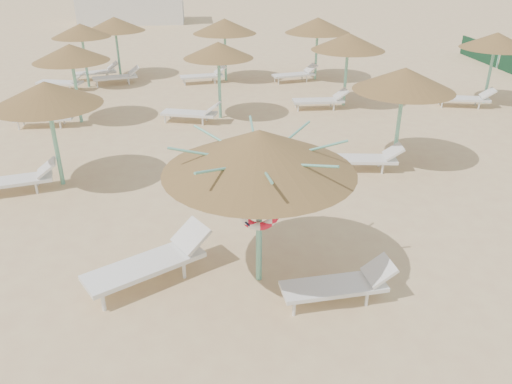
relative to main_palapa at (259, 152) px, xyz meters
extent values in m
plane|color=#D1B77F|center=(-0.01, 0.21, -2.53)|extent=(120.00, 120.00, 0.00)
cylinder|color=#6EBFA4|center=(0.00, 0.00, -1.31)|extent=(0.11, 0.11, 2.44)
cone|color=brown|center=(0.00, 0.00, 0.02)|extent=(3.25, 3.25, 0.73)
cylinder|color=#6EBFA4|center=(0.00, 0.00, -0.24)|extent=(0.20, 0.20, 0.12)
cylinder|color=#6EBFA4|center=(0.75, 0.00, -0.03)|extent=(1.47, 0.04, 0.37)
cylinder|color=#6EBFA4|center=(0.53, 0.53, -0.03)|extent=(1.07, 1.07, 0.37)
cylinder|color=#6EBFA4|center=(0.00, 0.75, -0.03)|extent=(0.04, 1.47, 0.37)
cylinder|color=#6EBFA4|center=(-0.53, 0.53, -0.03)|extent=(1.07, 1.07, 0.37)
cylinder|color=#6EBFA4|center=(-0.75, 0.00, -0.03)|extent=(1.47, 0.04, 0.37)
cylinder|color=#6EBFA4|center=(-0.53, -0.53, -0.03)|extent=(1.07, 1.07, 0.37)
cylinder|color=#6EBFA4|center=(0.00, -0.75, -0.03)|extent=(0.04, 1.47, 0.37)
cylinder|color=#6EBFA4|center=(0.53, -0.53, -0.03)|extent=(1.07, 1.07, 0.37)
torus|color=red|center=(0.00, -0.10, -1.06)|extent=(0.73, 0.15, 0.73)
cylinder|color=white|center=(-2.71, -0.59, -2.37)|extent=(0.07, 0.07, 0.32)
cylinder|color=white|center=(-3.00, -0.10, -2.37)|extent=(0.07, 0.07, 0.32)
cylinder|color=white|center=(-1.37, 0.19, -2.37)|extent=(0.07, 0.07, 0.32)
cylinder|color=white|center=(-1.66, 0.68, -2.37)|extent=(0.07, 0.07, 0.32)
cube|color=white|center=(-2.06, 0.12, -2.16)|extent=(2.24, 1.71, 0.09)
cube|color=white|center=(-1.22, 0.61, -1.89)|extent=(0.83, 0.87, 0.42)
cylinder|color=white|center=(0.46, -1.08, -2.40)|extent=(0.06, 0.06, 0.27)
cylinder|color=white|center=(0.42, -0.61, -2.40)|extent=(0.06, 0.06, 0.27)
cylinder|color=white|center=(1.74, -0.97, -2.40)|extent=(0.06, 0.06, 0.27)
cylinder|color=white|center=(1.70, -0.50, -2.40)|extent=(0.06, 0.06, 0.27)
cube|color=white|center=(1.20, -0.78, -2.22)|extent=(1.85, 0.74, 0.08)
cube|color=white|center=(2.01, -0.71, -2.00)|extent=(0.51, 0.61, 0.35)
cylinder|color=#6EBFA4|center=(-4.58, 4.65, -1.38)|extent=(0.11, 0.11, 2.30)
cone|color=brown|center=(-4.58, 4.65, -0.14)|extent=(2.59, 2.59, 0.58)
cylinder|color=#6EBFA4|center=(-4.58, 4.65, -0.38)|extent=(0.20, 0.20, 0.12)
cylinder|color=white|center=(-5.08, 4.13, -2.39)|extent=(0.06, 0.06, 0.28)
cylinder|color=white|center=(-5.20, 4.62, -2.39)|extent=(0.06, 0.06, 0.28)
cube|color=white|center=(-5.68, 4.25, -2.21)|extent=(1.99, 1.05, 0.08)
cube|color=white|center=(-4.85, 4.45, -1.97)|extent=(0.61, 0.70, 0.36)
cylinder|color=#6EBFA4|center=(-5.12, 9.81, -1.38)|extent=(0.11, 0.11, 2.30)
cone|color=brown|center=(-5.12, 9.81, -0.14)|extent=(2.49, 2.49, 0.56)
cylinder|color=#6EBFA4|center=(-5.12, 9.81, -0.38)|extent=(0.20, 0.20, 0.12)
cylinder|color=white|center=(-7.02, 9.17, -2.39)|extent=(0.06, 0.06, 0.28)
cylinder|color=white|center=(-7.02, 9.67, -2.39)|extent=(0.06, 0.06, 0.28)
cylinder|color=white|center=(-5.68, 9.15, -2.39)|extent=(0.06, 0.06, 0.28)
cylinder|color=white|center=(-5.67, 9.65, -2.39)|extent=(0.06, 0.06, 0.28)
cube|color=white|center=(-6.22, 9.41, -2.21)|extent=(1.91, 0.64, 0.08)
cube|color=white|center=(-5.37, 9.40, -1.97)|extent=(0.49, 0.60, 0.36)
cylinder|color=#6EBFA4|center=(-4.62, 16.47, -1.38)|extent=(0.11, 0.11, 2.30)
cone|color=brown|center=(-4.62, 16.47, -0.14)|extent=(2.69, 2.69, 0.61)
cylinder|color=#6EBFA4|center=(-4.62, 16.47, -0.38)|extent=(0.20, 0.20, 0.12)
cylinder|color=white|center=(-6.42, 15.60, -2.39)|extent=(0.06, 0.06, 0.28)
cylinder|color=white|center=(-6.56, 16.08, -2.39)|extent=(0.06, 0.06, 0.28)
cylinder|color=white|center=(-5.12, 15.98, -2.39)|extent=(0.06, 0.06, 0.28)
cylinder|color=white|center=(-5.26, 16.46, -2.39)|extent=(0.06, 0.06, 0.28)
cube|color=white|center=(-5.72, 16.07, -2.21)|extent=(2.00, 1.13, 0.08)
cube|color=white|center=(-4.91, 16.30, -1.97)|extent=(0.63, 0.71, 0.36)
cylinder|color=#6EBFA4|center=(-0.25, 9.76, -1.38)|extent=(0.11, 0.11, 2.30)
cone|color=brown|center=(-0.25, 9.76, -0.15)|extent=(2.40, 2.40, 0.54)
cylinder|color=#6EBFA4|center=(-0.25, 9.76, -0.38)|extent=(0.20, 0.20, 0.12)
cylinder|color=white|center=(-2.19, 9.35, -2.39)|extent=(0.06, 0.06, 0.28)
cylinder|color=white|center=(-2.04, 9.83, -2.39)|extent=(0.06, 0.06, 0.28)
cylinder|color=white|center=(-0.90, 8.96, -2.39)|extent=(0.06, 0.06, 0.28)
cylinder|color=white|center=(-0.75, 9.43, -2.39)|extent=(0.06, 0.06, 0.28)
cube|color=white|center=(-1.35, 9.36, -2.21)|extent=(2.00, 1.15, 0.08)
cube|color=white|center=(-0.54, 9.11, -1.97)|extent=(0.64, 0.72, 0.36)
cylinder|color=#6EBFA4|center=(0.26, 15.23, -1.38)|extent=(0.11, 0.11, 2.30)
cone|color=brown|center=(0.26, 15.23, -0.13)|extent=(2.80, 2.80, 0.63)
cylinder|color=#6EBFA4|center=(0.26, 15.23, -0.38)|extent=(0.20, 0.20, 0.12)
cylinder|color=white|center=(-1.59, 14.46, -2.39)|extent=(0.06, 0.06, 0.28)
cylinder|color=white|center=(-1.67, 14.95, -2.39)|extent=(0.06, 0.06, 0.28)
cylinder|color=white|center=(-0.26, 14.67, -2.39)|extent=(0.06, 0.06, 0.28)
cylinder|color=white|center=(-0.33, 15.16, -2.39)|extent=(0.06, 0.06, 0.28)
cube|color=white|center=(-0.84, 14.83, -2.21)|extent=(1.97, 0.91, 0.08)
cube|color=white|center=(0.00, 14.96, -1.97)|extent=(0.57, 0.67, 0.36)
cylinder|color=#6EBFA4|center=(4.46, 5.06, -1.38)|extent=(0.11, 0.11, 2.30)
cone|color=brown|center=(4.46, 5.06, -0.14)|extent=(2.70, 2.70, 0.61)
cylinder|color=#6EBFA4|center=(4.46, 5.06, -0.38)|extent=(0.20, 0.20, 0.12)
cylinder|color=white|center=(2.53, 4.53, -2.39)|extent=(0.06, 0.06, 0.28)
cylinder|color=white|center=(2.60, 5.02, -2.39)|extent=(0.06, 0.06, 0.28)
cylinder|color=white|center=(3.87, 4.34, -2.39)|extent=(0.06, 0.06, 0.28)
cylinder|color=white|center=(3.94, 4.84, -2.39)|extent=(0.06, 0.06, 0.28)
cube|color=white|center=(3.36, 4.66, -2.21)|extent=(1.97, 0.88, 0.08)
cube|color=white|center=(4.20, 4.55, -1.97)|extent=(0.56, 0.66, 0.36)
cylinder|color=#6EBFA4|center=(4.56, 10.80, -1.38)|extent=(0.11, 0.11, 2.30)
cone|color=brown|center=(4.56, 10.80, -0.14)|extent=(2.72, 2.72, 0.61)
cylinder|color=#6EBFA4|center=(4.56, 10.80, -0.38)|extent=(0.20, 0.20, 0.12)
cylinder|color=white|center=(2.66, 10.16, -2.39)|extent=(0.06, 0.06, 0.28)
cylinder|color=white|center=(2.67, 10.66, -2.39)|extent=(0.06, 0.06, 0.28)
cylinder|color=white|center=(4.01, 10.14, -2.39)|extent=(0.06, 0.06, 0.28)
cylinder|color=white|center=(4.02, 10.64, -2.39)|extent=(0.06, 0.06, 0.28)
cube|color=white|center=(3.46, 10.40, -2.21)|extent=(1.91, 0.65, 0.08)
cube|color=white|center=(4.31, 10.39, -1.97)|extent=(0.49, 0.61, 0.36)
cylinder|color=#6EBFA4|center=(4.37, 15.02, -1.38)|extent=(0.11, 0.11, 2.30)
cone|color=brown|center=(4.37, 15.02, -0.13)|extent=(2.90, 2.90, 0.65)
cylinder|color=#6EBFA4|center=(4.37, 15.02, -0.38)|extent=(0.20, 0.20, 0.12)
cylinder|color=white|center=(2.54, 14.21, -2.39)|extent=(0.06, 0.06, 0.28)
cylinder|color=white|center=(2.44, 14.70, -2.39)|extent=(0.06, 0.06, 0.28)
cylinder|color=white|center=(3.86, 14.49, -2.39)|extent=(0.06, 0.06, 0.28)
cylinder|color=white|center=(3.76, 14.98, -2.39)|extent=(0.06, 0.06, 0.28)
cube|color=white|center=(3.27, 14.62, -2.21)|extent=(1.99, 1.00, 0.08)
cube|color=white|center=(4.10, 14.79, -1.97)|extent=(0.60, 0.69, 0.36)
cylinder|color=#6EBFA4|center=(10.12, 10.47, -1.38)|extent=(0.11, 0.11, 2.30)
cone|color=brown|center=(10.12, 10.47, -0.14)|extent=(2.58, 2.58, 0.58)
cylinder|color=#6EBFA4|center=(10.12, 10.47, -0.38)|extent=(0.20, 0.20, 0.12)
cylinder|color=white|center=(8.18, 10.01, -2.39)|extent=(0.06, 0.06, 0.28)
cylinder|color=white|center=(8.30, 10.50, -2.39)|extent=(0.06, 0.06, 0.28)
cylinder|color=white|center=(9.49, 9.69, -2.39)|extent=(0.06, 0.06, 0.28)
cylinder|color=white|center=(9.61, 10.18, -2.39)|extent=(0.06, 0.06, 0.28)
cube|color=white|center=(9.02, 10.07, -2.21)|extent=(1.99, 1.06, 0.08)
cube|color=white|center=(9.84, 9.86, -1.97)|extent=(0.61, 0.70, 0.36)
cylinder|color=#6EBFA4|center=(-5.76, 14.73, -1.38)|extent=(0.11, 0.11, 2.30)
cone|color=brown|center=(-5.76, 14.73, -0.15)|extent=(2.42, 2.42, 0.54)
cylinder|color=#6EBFA4|center=(-5.76, 14.73, -0.38)|extent=(0.20, 0.20, 0.12)
cylinder|color=white|center=(-7.70, 14.29, -2.39)|extent=(0.06, 0.06, 0.28)
cylinder|color=white|center=(-7.57, 14.77, -2.39)|extent=(0.06, 0.06, 0.28)
cylinder|color=white|center=(-6.39, 13.95, -2.39)|extent=(0.06, 0.06, 0.28)
cylinder|color=white|center=(-6.26, 14.44, -2.39)|extent=(0.06, 0.06, 0.28)
cube|color=white|center=(-6.86, 14.33, -2.21)|extent=(1.99, 1.07, 0.08)
cube|color=white|center=(-6.03, 14.12, -1.97)|extent=(0.62, 0.70, 0.36)
cylinder|color=white|center=(-5.37, 14.59, -2.39)|extent=(0.06, 0.06, 0.28)
cylinder|color=white|center=(-5.50, 15.08, -2.39)|extent=(0.06, 0.06, 0.28)
cylinder|color=white|center=(-4.06, 14.93, -2.39)|extent=(0.06, 0.06, 0.28)
cylinder|color=white|center=(-4.19, 15.41, -2.39)|extent=(0.06, 0.06, 0.28)
cube|color=white|center=(-4.66, 15.03, -2.21)|extent=(1.99, 1.07, 0.08)
cube|color=white|center=(-3.83, 15.24, -1.97)|extent=(0.62, 0.70, 0.36)
cube|color=silver|center=(-6.01, 35.21, -1.03)|extent=(8.00, 4.00, 3.00)
cube|color=#164326|center=(13.99, 18.21, -2.03)|extent=(0.08, 3.80, 1.00)
cylinder|color=#6EBFA4|center=(13.99, 16.31, -1.98)|extent=(0.08, 0.08, 1.10)
camera|label=1|loc=(-0.89, -7.53, 3.03)|focal=35.00mm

